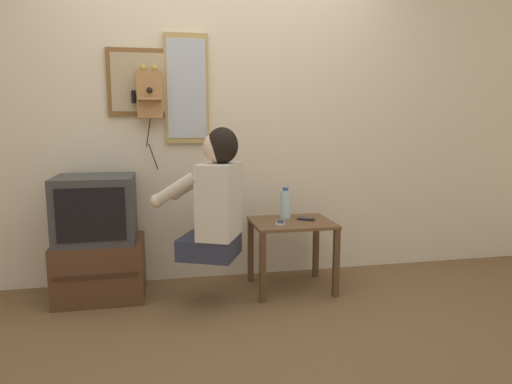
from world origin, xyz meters
TOP-DOWN VIEW (x-y plane):
  - ground_plane at (0.00, 0.00)m, footprint 14.00×14.00m
  - wall_back at (0.00, 0.98)m, footprint 6.80×0.05m
  - side_table at (0.45, 0.57)m, footprint 0.58×0.48m
  - person at (-0.13, 0.39)m, footprint 0.62×0.54m
  - tv_stand at (-0.91, 0.69)m, footprint 0.59×0.47m
  - television at (-0.92, 0.68)m, footprint 0.52×0.45m
  - wall_phone_antique at (-0.53, 0.90)m, footprint 0.22×0.19m
  - framed_picture at (-0.61, 0.94)m, footprint 0.44×0.03m
  - wall_mirror at (-0.27, 0.94)m, footprint 0.32×0.04m
  - cell_phone_held at (0.35, 0.51)m, footprint 0.10×0.14m
  - cell_phone_spare at (0.56, 0.60)m, footprint 0.14×0.12m
  - water_bottle at (0.43, 0.68)m, footprint 0.08×0.08m

SIDE VIEW (x-z plane):
  - ground_plane at x=0.00m, z-range 0.00..0.00m
  - tv_stand at x=-0.91m, z-range 0.00..0.41m
  - side_table at x=0.45m, z-range 0.16..0.67m
  - cell_phone_held at x=0.35m, z-range 0.51..0.52m
  - cell_phone_spare at x=0.56m, z-range 0.51..0.52m
  - water_bottle at x=0.43m, z-range 0.50..0.73m
  - television at x=-0.92m, z-range 0.41..0.86m
  - person at x=-0.13m, z-range 0.31..1.16m
  - wall_back at x=0.00m, z-range 0.00..2.55m
  - wall_phone_antique at x=-0.53m, z-range 1.04..1.79m
  - wall_mirror at x=-0.27m, z-range 1.06..1.86m
  - framed_picture at x=-0.61m, z-range 1.26..1.75m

